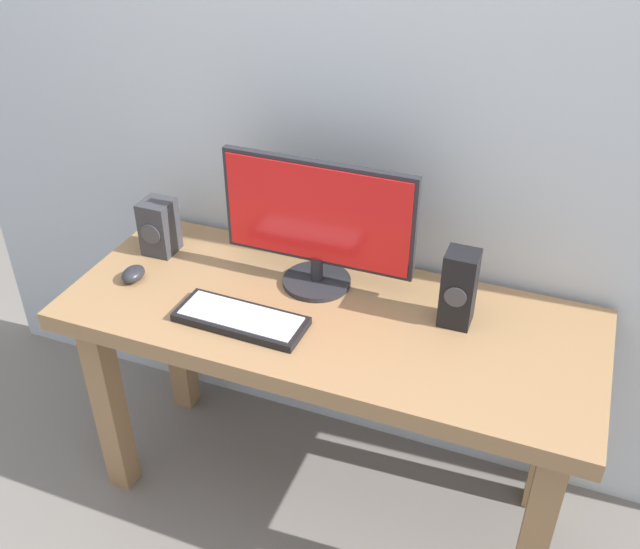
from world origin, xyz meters
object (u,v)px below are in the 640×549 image
Objects in this scene: keyboard_primary at (241,319)px; mouse at (133,274)px; desk at (328,345)px; speaker_right at (459,288)px; speaker_left at (159,227)px; monitor at (318,222)px.

mouse is (-0.39, 0.07, 0.01)m from keyboard_primary.
speaker_right is at bearing 14.38° from desk.
speaker_right is at bearing -1.65° from speaker_left.
desk is 4.12× the size of keyboard_primary.
keyboard_primary is 0.59m from speaker_right.
speaker_right is at bearing 7.71° from mouse.
monitor is 3.24× the size of speaker_left.
keyboard_primary is at bearing -115.34° from monitor.
speaker_right is (0.34, 0.09, 0.23)m from desk.
mouse is at bearing -171.08° from speaker_right.
speaker_right is (0.42, -0.04, -0.09)m from monitor.
speaker_left is at bearing 148.55° from keyboard_primary.
speaker_left is (-0.61, 0.11, 0.20)m from desk.
monitor is (-0.08, 0.13, 0.32)m from desk.
desk is 17.80× the size of mouse.
mouse reaches higher than keyboard_primary.
mouse is at bearing -159.89° from monitor.
desk is 2.66× the size of monitor.
speaker_left is (-0.40, 0.25, 0.07)m from keyboard_primary.
desk is at bearing -165.62° from speaker_right.
mouse is at bearing 169.65° from keyboard_primary.
desk is 0.65m from speaker_left.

